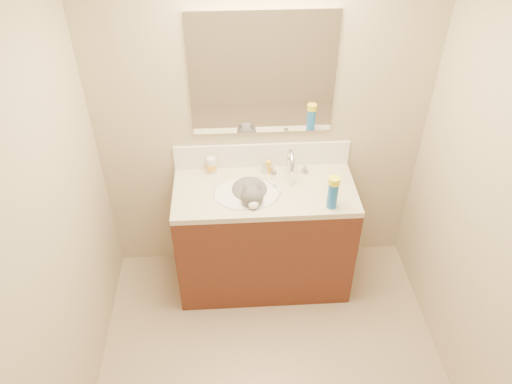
{
  "coord_description": "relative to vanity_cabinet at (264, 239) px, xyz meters",
  "views": [
    {
      "loc": [
        -0.21,
        -1.58,
        2.88
      ],
      "look_at": [
        -0.06,
        0.92,
        0.88
      ],
      "focal_mm": 35.0,
      "sensor_mm": 36.0,
      "label": 1
    }
  ],
  "objects": [
    {
      "name": "toothbrush",
      "position": [
        0.07,
        0.02,
        0.46
      ],
      "size": [
        0.09,
        0.14,
        0.01
      ],
      "primitive_type": "cube",
      "rotation": [
        0.0,
        0.0,
        0.51
      ],
      "color": "silver",
      "rests_on": "counter_slab"
    },
    {
      "name": "room_shell",
      "position": [
        0.0,
        -0.97,
        1.08
      ],
      "size": [
        2.24,
        2.54,
        2.52
      ],
      "color": "tan",
      "rests_on": "ground"
    },
    {
      "name": "basin",
      "position": [
        -0.12,
        -0.03,
        0.38
      ],
      "size": [
        0.45,
        0.36,
        0.14
      ],
      "primitive_type": "ellipsoid",
      "color": "silver",
      "rests_on": "vanity_cabinet"
    },
    {
      "name": "amber_bottle",
      "position": [
        0.04,
        0.19,
        0.49
      ],
      "size": [
        0.05,
        0.05,
        0.09
      ],
      "primitive_type": "cylinder",
      "rotation": [
        0.0,
        0.0,
        0.41
      ],
      "color": "gold",
      "rests_on": "counter_slab"
    },
    {
      "name": "pill_bottle",
      "position": [
        -0.35,
        0.21,
        0.51
      ],
      "size": [
        0.06,
        0.06,
        0.12
      ],
      "primitive_type": "cylinder",
      "rotation": [
        0.0,
        0.0,
        0.02
      ],
      "color": "silver",
      "rests_on": "counter_slab"
    },
    {
      "name": "silver_jar",
      "position": [
        0.02,
        0.19,
        0.48
      ],
      "size": [
        0.06,
        0.06,
        0.06
      ],
      "primitive_type": "cylinder",
      "rotation": [
        0.0,
        0.0,
        0.04
      ],
      "color": "#B7B7BC",
      "rests_on": "counter_slab"
    },
    {
      "name": "backsplash",
      "position": [
        0.0,
        0.26,
        0.54
      ],
      "size": [
        1.2,
        0.02,
        0.18
      ],
      "primitive_type": "cube",
      "color": "white",
      "rests_on": "counter_slab"
    },
    {
      "name": "vanity_cabinet",
      "position": [
        0.0,
        0.0,
        0.0
      ],
      "size": [
        1.2,
        0.55,
        0.82
      ],
      "primitive_type": "cube",
      "color": "#4A2013",
      "rests_on": "ground"
    },
    {
      "name": "toothbrush_head",
      "position": [
        0.07,
        0.02,
        0.46
      ],
      "size": [
        0.03,
        0.03,
        0.02
      ],
      "primitive_type": "cube",
      "rotation": [
        0.0,
        0.0,
        0.51
      ],
      "color": "#598EBF",
      "rests_on": "counter_slab"
    },
    {
      "name": "spray_can",
      "position": [
        0.4,
        -0.2,
        0.54
      ],
      "size": [
        0.07,
        0.07,
        0.18
      ],
      "primitive_type": "cylinder",
      "rotation": [
        0.0,
        0.0,
        0.15
      ],
      "color": "blue",
      "rests_on": "counter_slab"
    },
    {
      "name": "faucet",
      "position": [
        0.18,
        0.14,
        0.54
      ],
      "size": [
        0.28,
        0.2,
        0.21
      ],
      "color": "silver",
      "rests_on": "counter_slab"
    },
    {
      "name": "counter_slab",
      "position": [
        0.0,
        0.0,
        0.43
      ],
      "size": [
        1.2,
        0.55,
        0.04
      ],
      "primitive_type": "cube",
      "color": "#C1B497",
      "rests_on": "vanity_cabinet"
    },
    {
      "name": "spray_cap",
      "position": [
        0.4,
        -0.2,
        0.65
      ],
      "size": [
        0.08,
        0.08,
        0.04
      ],
      "primitive_type": "cylinder",
      "rotation": [
        0.0,
        0.0,
        0.15
      ],
      "color": "yellow",
      "rests_on": "spray_can"
    },
    {
      "name": "cat",
      "position": [
        -0.1,
        -0.02,
        0.42
      ],
      "size": [
        0.33,
        0.39,
        0.31
      ],
      "rotation": [
        0.0,
        0.0,
        0.08
      ],
      "color": "#4F4D4F",
      "rests_on": "basin"
    },
    {
      "name": "mirror",
      "position": [
        0.0,
        0.26,
        1.13
      ],
      "size": [
        0.9,
        0.02,
        0.8
      ],
      "primitive_type": "cube",
      "color": "white",
      "rests_on": "room_shell"
    },
    {
      "name": "pill_label",
      "position": [
        -0.35,
        0.21,
        0.5
      ],
      "size": [
        0.07,
        0.07,
        0.04
      ],
      "primitive_type": "cylinder",
      "rotation": [
        0.0,
        0.0,
        0.02
      ],
      "color": "yellow",
      "rests_on": "pill_bottle"
    }
  ]
}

